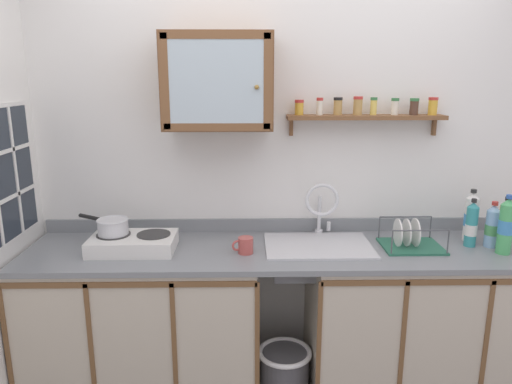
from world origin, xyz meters
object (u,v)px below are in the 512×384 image
Objects in this scene: bottle_water_blue_1 at (492,227)px; trash_bin at (284,377)px; sink at (318,250)px; bottle_detergent_teal_2 at (471,225)px; bottle_opaque_white_4 at (471,217)px; dish_rack at (410,241)px; bottle_soda_green_5 at (506,226)px; mug at (245,245)px; saucepan at (112,226)px; hot_plate_stove at (133,243)px; bottle_juice_amber_3 at (505,223)px; wall_cabinet at (218,82)px.

bottle_water_blue_1 is 1.45m from trash_bin.
bottle_detergent_teal_2 is (0.85, -0.02, 0.15)m from sink.
trash_bin is at bearing -167.92° from bottle_opaque_white_4.
dish_rack is (-0.35, -0.02, -0.08)m from bottle_detergent_teal_2.
bottle_soda_green_5 is at bearing -42.29° from bottle_detergent_teal_2.
bottle_soda_green_5 is 1.40m from mug.
saucepan reaches higher than trash_bin.
sink is 0.98m from bottle_water_blue_1.
bottle_water_blue_1 is 2.23× the size of mug.
bottle_juice_amber_3 is at bearing 1.84° from hot_plate_stove.
hot_plate_stove is 1.89m from bottle_detergent_teal_2.
saucepan is 1.03× the size of bottle_opaque_white_4.
mug is at bearing -175.21° from bottle_juice_amber_3.
bottle_detergent_teal_2 is at bearing 174.64° from bottle_water_blue_1.
bottle_soda_green_5 reaches higher than dish_rack.
mug is (-1.27, -0.09, -0.08)m from bottle_detergent_teal_2.
bottle_juice_amber_3 is 1.48m from mug.
wall_cabinet reaches higher than mug.
sink is at bearing 178.51° from bottle_detergent_teal_2.
bottle_detergent_teal_2 is at bearing -1.49° from sink.
bottle_juice_amber_3 is at bearing -19.84° from bottle_opaque_white_4.
bottle_opaque_white_4 reaches higher than hot_plate_stove.
hot_plate_stove is 3.93× the size of mug.
bottle_opaque_white_4 is at bearing 16.17° from dish_rack.
bottle_juice_amber_3 reaches higher than bottle_water_blue_1.
saucepan is 0.96× the size of dish_rack.
dish_rack is (1.65, -0.01, -0.10)m from saucepan.
bottle_juice_amber_3 is 0.84× the size of dish_rack.
bottle_opaque_white_4 is at bearing 2.94° from saucepan.
bottle_juice_amber_3 is at bearing 1.11° from saucepan.
bottle_soda_green_5 reaches higher than bottle_opaque_white_4.
mug is at bearing -5.23° from hot_plate_stove.
saucepan is at bearing -177.06° from bottle_opaque_white_4.
mug reaches higher than trash_bin.
bottle_juice_amber_3 reaches higher than mug.
bottle_water_blue_1 is (2.00, 0.02, 0.07)m from hot_plate_stove.
sink is 1.07m from bottle_juice_amber_3.
bottle_opaque_white_4 is at bearing 12.08° from trash_bin.
bottle_juice_amber_3 is 0.57m from dish_rack.
bottle_juice_amber_3 is at bearing -3.65° from wall_cabinet.
bottle_soda_green_5 reaches higher than saucepan.
hot_plate_stove is 1.50× the size of bottle_opaque_white_4.
bottle_detergent_teal_2 is 1.00× the size of bottle_juice_amber_3.
bottle_soda_green_5 is 1.00× the size of dish_rack.
bottle_opaque_white_4 is 0.52× the size of wall_cabinet.
saucepan is 2.04m from bottle_opaque_white_4.
wall_cabinet is 1.70m from trash_bin.
trash_bin is at bearing -172.49° from bottle_detergent_teal_2.
bottle_opaque_white_4 is (-0.07, 0.10, 0.02)m from bottle_water_blue_1.
dish_rack reaches higher than mug.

